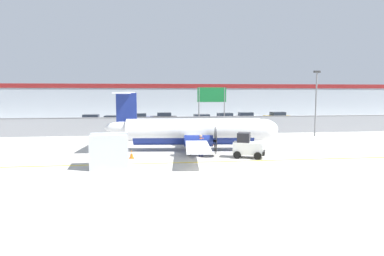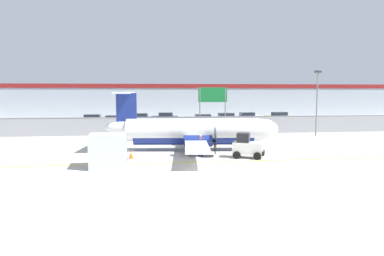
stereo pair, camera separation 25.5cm
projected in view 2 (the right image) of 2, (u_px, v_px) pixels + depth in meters
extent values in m
plane|color=#BCB7AD|center=(228.00, 168.00, 22.25)|extent=(140.00, 140.00, 0.00)
cube|color=yellow|center=(222.00, 162.00, 24.23)|extent=(84.00, 0.20, 0.01)
cube|color=gray|center=(194.00, 126.00, 39.93)|extent=(98.00, 0.04, 2.00)
cylinder|color=slate|center=(194.00, 117.00, 39.82)|extent=(98.00, 0.10, 0.10)
cube|color=#38383A|center=(185.00, 125.00, 51.38)|extent=(98.00, 17.00, 0.12)
cube|color=#A8B2BC|center=(176.00, 100.00, 69.32)|extent=(91.00, 8.00, 6.50)
cube|color=maroon|center=(177.00, 86.00, 65.07)|extent=(91.00, 0.20, 0.80)
cylinder|color=white|center=(193.00, 130.00, 28.77)|extent=(11.30, 2.99, 1.90)
ellipsoid|color=white|center=(263.00, 130.00, 28.89)|extent=(2.74, 2.05, 1.80)
ellipsoid|color=white|center=(123.00, 128.00, 28.64)|extent=(3.24, 1.35, 1.05)
cylinder|color=navy|center=(193.00, 136.00, 28.83)|extent=(10.12, 2.46, 1.48)
cube|color=white|center=(195.00, 137.00, 28.84)|extent=(3.17, 16.08, 0.18)
cylinder|color=navy|center=(196.00, 133.00, 31.42)|extent=(2.28, 1.11, 0.90)
cone|color=black|center=(208.00, 133.00, 31.45)|extent=(0.49, 0.48, 0.44)
cylinder|color=#262626|center=(210.00, 133.00, 31.45)|extent=(0.25, 2.09, 2.10)
cylinder|color=navy|center=(198.00, 141.00, 26.25)|extent=(2.28, 1.11, 0.90)
cone|color=black|center=(213.00, 141.00, 26.28)|extent=(0.49, 0.48, 0.44)
cylinder|color=#262626|center=(215.00, 141.00, 26.28)|extent=(0.25, 2.09, 2.10)
cube|color=navy|center=(127.00, 112.00, 28.50)|extent=(1.71, 0.35, 3.10)
cube|color=white|center=(124.00, 93.00, 28.34)|extent=(1.57, 4.88, 0.14)
cylinder|color=#59595B|center=(240.00, 141.00, 28.95)|extent=(0.15, 0.15, 0.97)
cylinder|color=black|center=(240.00, 147.00, 29.00)|extent=(0.62, 0.28, 0.60)
cylinder|color=#59595B|center=(190.00, 137.00, 31.06)|extent=(0.15, 0.15, 0.90)
cylinder|color=black|center=(190.00, 142.00, 31.11)|extent=(0.78, 0.29, 0.76)
cylinder|color=#59595B|center=(190.00, 145.00, 26.67)|extent=(0.15, 0.15, 0.90)
cylinder|color=black|center=(190.00, 150.00, 26.71)|extent=(0.78, 0.29, 0.76)
cube|color=silver|center=(248.00, 148.00, 25.56)|extent=(2.45, 1.86, 0.90)
cube|color=black|center=(243.00, 137.00, 25.58)|extent=(1.22, 1.27, 0.70)
cube|color=black|center=(263.00, 153.00, 25.28)|extent=(0.57, 1.08, 0.30)
cylinder|color=black|center=(259.00, 153.00, 25.98)|extent=(0.59, 0.38, 0.56)
cylinder|color=black|center=(257.00, 156.00, 24.83)|extent=(0.59, 0.38, 0.56)
cylinder|color=black|center=(239.00, 152.00, 26.39)|extent=(0.59, 0.38, 0.56)
cylinder|color=black|center=(237.00, 155.00, 25.24)|extent=(0.59, 0.38, 0.56)
cylinder|color=#191E4C|center=(202.00, 151.00, 26.06)|extent=(0.22, 0.22, 0.85)
cylinder|color=#191E4C|center=(199.00, 151.00, 26.14)|extent=(0.22, 0.22, 0.85)
cylinder|color=orange|center=(200.00, 142.00, 26.03)|extent=(0.47, 0.47, 0.60)
cylinder|color=orange|center=(203.00, 141.00, 25.92)|extent=(0.14, 0.14, 0.55)
cylinder|color=orange|center=(198.00, 141.00, 26.12)|extent=(0.14, 0.14, 0.55)
sphere|color=tan|center=(200.00, 136.00, 25.98)|extent=(0.22, 0.22, 0.22)
cube|color=#B7BCC1|center=(108.00, 151.00, 22.35)|extent=(2.55, 2.18, 2.20)
cube|color=#333338|center=(108.00, 151.00, 22.35)|extent=(2.44, 0.27, 2.20)
cube|color=orange|center=(195.00, 148.00, 30.20)|extent=(0.36, 0.36, 0.04)
cone|color=orange|center=(195.00, 144.00, 30.17)|extent=(0.28, 0.28, 0.60)
cylinder|color=white|center=(195.00, 143.00, 30.16)|extent=(0.17, 0.17, 0.08)
cube|color=orange|center=(215.00, 145.00, 31.92)|extent=(0.36, 0.36, 0.04)
cone|color=orange|center=(215.00, 141.00, 31.89)|extent=(0.28, 0.28, 0.60)
cylinder|color=white|center=(215.00, 140.00, 31.88)|extent=(0.17, 0.17, 0.08)
cube|color=orange|center=(131.00, 158.00, 25.44)|extent=(0.36, 0.36, 0.04)
cone|color=orange|center=(131.00, 154.00, 25.41)|extent=(0.28, 0.28, 0.60)
cylinder|color=white|center=(131.00, 153.00, 25.40)|extent=(0.17, 0.17, 0.08)
cube|color=navy|center=(91.00, 121.00, 50.01)|extent=(4.24, 1.80, 0.80)
cube|color=#262D38|center=(92.00, 116.00, 49.95)|extent=(2.24, 1.61, 0.56)
cylinder|color=black|center=(80.00, 124.00, 49.02)|extent=(0.60, 0.21, 0.60)
cylinder|color=black|center=(83.00, 123.00, 50.81)|extent=(0.60, 0.21, 0.60)
cylinder|color=black|center=(100.00, 123.00, 49.28)|extent=(0.60, 0.21, 0.60)
cylinder|color=black|center=(102.00, 122.00, 51.07)|extent=(0.60, 0.21, 0.60)
cube|color=gray|center=(113.00, 122.00, 47.72)|extent=(4.38, 2.22, 0.80)
cube|color=#262D38|center=(114.00, 117.00, 47.65)|extent=(2.38, 1.83, 0.56)
cylinder|color=black|center=(102.00, 125.00, 46.87)|extent=(0.62, 0.27, 0.60)
cylinder|color=black|center=(105.00, 124.00, 48.66)|extent=(0.62, 0.27, 0.60)
cylinder|color=black|center=(122.00, 125.00, 46.84)|extent=(0.62, 0.27, 0.60)
cylinder|color=black|center=(125.00, 124.00, 48.63)|extent=(0.62, 0.27, 0.60)
cube|color=navy|center=(141.00, 119.00, 52.64)|extent=(4.24, 1.80, 0.80)
cube|color=#262D38|center=(140.00, 115.00, 52.55)|extent=(2.24, 1.61, 0.56)
cylinder|color=black|center=(150.00, 121.00, 53.76)|extent=(0.60, 0.21, 0.60)
cylinder|color=black|center=(151.00, 122.00, 51.99)|extent=(0.60, 0.21, 0.60)
cylinder|color=black|center=(132.00, 121.00, 53.37)|extent=(0.60, 0.21, 0.60)
cylinder|color=black|center=(132.00, 122.00, 51.59)|extent=(0.60, 0.21, 0.60)
cube|color=black|center=(165.00, 119.00, 54.42)|extent=(4.26, 1.84, 0.80)
cube|color=#262D38|center=(166.00, 114.00, 54.36)|extent=(2.25, 1.64, 0.56)
cylinder|color=black|center=(156.00, 121.00, 53.44)|extent=(0.61, 0.22, 0.60)
cylinder|color=black|center=(156.00, 120.00, 55.23)|extent=(0.61, 0.22, 0.60)
cylinder|color=black|center=(174.00, 121.00, 53.68)|extent=(0.61, 0.22, 0.60)
cylinder|color=black|center=(173.00, 120.00, 55.46)|extent=(0.61, 0.22, 0.60)
cube|color=#19662D|center=(204.00, 121.00, 50.21)|extent=(4.23, 1.78, 0.80)
cube|color=#262D38|center=(203.00, 116.00, 50.12)|extent=(2.23, 1.60, 0.56)
cylinder|color=black|center=(212.00, 122.00, 51.32)|extent=(0.60, 0.21, 0.60)
cylinder|color=black|center=(214.00, 123.00, 49.55)|extent=(0.60, 0.21, 0.60)
cylinder|color=black|center=(193.00, 122.00, 50.94)|extent=(0.60, 0.21, 0.60)
cylinder|color=black|center=(195.00, 124.00, 49.17)|extent=(0.60, 0.21, 0.60)
cube|color=navy|center=(227.00, 119.00, 53.50)|extent=(4.38, 2.22, 0.80)
cube|color=#262D38|center=(226.00, 115.00, 53.39)|extent=(2.38, 1.83, 0.56)
cylinder|color=black|center=(233.00, 120.00, 54.74)|extent=(0.62, 0.27, 0.60)
cylinder|color=black|center=(237.00, 121.00, 53.00)|extent=(0.62, 0.27, 0.60)
cylinder|color=black|center=(217.00, 121.00, 54.06)|extent=(0.62, 0.27, 0.60)
cylinder|color=black|center=(220.00, 122.00, 52.33)|extent=(0.62, 0.27, 0.60)
cube|color=silver|center=(246.00, 118.00, 55.02)|extent=(4.22, 1.74, 0.80)
cube|color=#262D38|center=(247.00, 114.00, 54.96)|extent=(2.22, 1.58, 0.56)
cylinder|color=black|center=(239.00, 121.00, 54.01)|extent=(0.60, 0.21, 0.60)
cylinder|color=black|center=(236.00, 120.00, 55.79)|extent=(0.60, 0.21, 0.60)
cylinder|color=black|center=(256.00, 121.00, 54.31)|extent=(0.60, 0.21, 0.60)
cylinder|color=black|center=(253.00, 120.00, 56.09)|extent=(0.60, 0.21, 0.60)
cube|color=#B28C19|center=(278.00, 118.00, 55.90)|extent=(4.35, 2.12, 0.80)
cube|color=#262D38|center=(279.00, 114.00, 55.87)|extent=(2.35, 1.78, 0.56)
cylinder|color=black|center=(273.00, 120.00, 54.76)|extent=(0.62, 0.26, 0.60)
cylinder|color=black|center=(268.00, 120.00, 56.51)|extent=(0.62, 0.26, 0.60)
cylinder|color=black|center=(289.00, 120.00, 55.37)|extent=(0.62, 0.26, 0.60)
cylinder|color=black|center=(284.00, 119.00, 57.11)|extent=(0.62, 0.26, 0.60)
cylinder|color=slate|center=(317.00, 105.00, 37.85)|extent=(0.16, 0.16, 7.00)
cube|color=#333333|center=(318.00, 72.00, 37.47)|extent=(0.70, 0.30, 0.24)
cylinder|color=slate|center=(200.00, 110.00, 42.23)|extent=(0.14, 0.14, 5.50)
cylinder|color=slate|center=(225.00, 110.00, 42.60)|extent=(0.14, 0.14, 5.50)
cube|color=#14662D|center=(213.00, 95.00, 42.22)|extent=(3.60, 0.10, 1.80)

